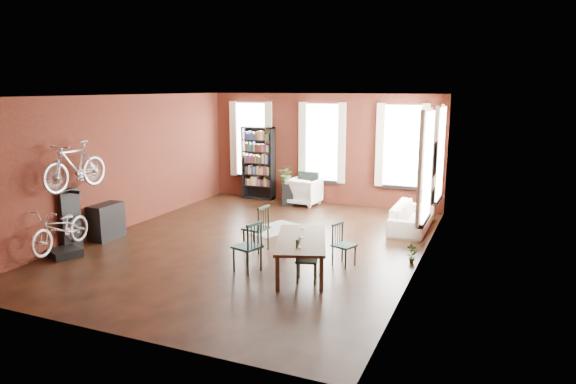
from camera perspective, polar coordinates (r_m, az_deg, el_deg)
The scene contains 19 objects.
room at distance 11.30m, azimuth -1.33°, elevation 5.29°, with size 9.00×9.04×3.22m.
dining_table at distance 9.52m, azimuth 1.47°, elevation -7.08°, with size 0.87×1.92×0.66m, color #4D3F2E.
dining_chair_a at distance 9.57m, azimuth -4.55°, elevation -6.06°, with size 0.44×0.44×0.95m, color #193638.
dining_chair_b at distance 10.74m, azimuth -3.58°, elevation -4.02°, with size 0.45×0.45×0.97m, color black.
dining_chair_c at distance 9.07m, azimuth 2.10°, elevation -7.53°, with size 0.37×0.37×0.81m, color #202F1C.
dining_chair_d at distance 9.91m, azimuth 6.25°, elevation -5.89°, with size 0.38×0.38×0.82m, color #193735.
bookshelf at distance 15.69m, azimuth -3.31°, elevation 3.23°, with size 1.00×0.32×2.20m, color black.
white_armchair at distance 14.93m, azimuth 1.84°, elevation 0.22°, with size 0.84×0.79×0.87m, color white.
cream_sofa at distance 12.73m, azimuth 13.63°, elevation -2.23°, with size 2.08×0.61×0.81m, color beige.
striped_rug at distance 12.47m, azimuth -1.51°, elevation -4.10°, with size 0.89×1.43×0.01m, color black.
bike_trainer at distance 11.39m, azimuth -23.55°, elevation -6.21°, with size 0.55×0.55×0.16m, color black.
bike_wall_rack at distance 11.69m, azimuth -22.99°, elevation -2.82°, with size 0.16×0.60×1.30m, color black.
console_table at distance 12.29m, azimuth -19.52°, elevation -3.09°, with size 0.40×0.80×0.80m, color black.
plant_stand at distance 14.89m, azimuth -0.02°, elevation -0.24°, with size 0.32×0.32×0.65m, color black.
plant_by_sofa at distance 13.85m, azimuth 15.07°, elevation -2.38°, with size 0.32×0.58×0.26m, color #2C5622.
plant_small at distance 10.36m, azimuth 13.55°, elevation -7.33°, with size 0.21×0.40×0.14m, color #2F5823.
bicycle_floor at distance 11.19m, azimuth -24.06°, elevation -1.76°, with size 0.57×0.87×1.65m, color beige.
bicycle_hung at distance 11.26m, azimuth -22.69°, elevation 4.36°, with size 0.47×1.00×1.66m, color #A5A8AD.
plant_on_stand at distance 14.79m, azimuth -0.16°, elevation 1.78°, with size 0.48×0.53×0.41m, color #365823.
Camera 1 is at (4.85, -9.63, 3.37)m, focal length 32.00 mm.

